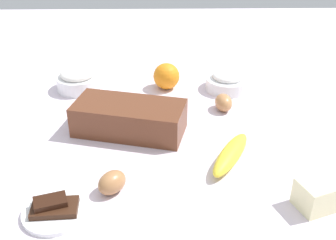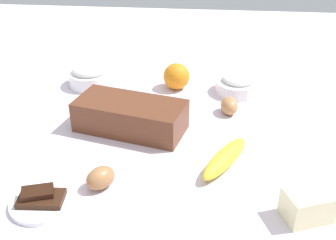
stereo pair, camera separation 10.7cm
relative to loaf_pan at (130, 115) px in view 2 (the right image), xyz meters
name	(u,v)px [view 2 (the right image)]	position (x,y,z in m)	size (l,w,h in m)	color
ground_plane	(168,137)	(-0.10, 0.01, -0.05)	(2.40, 2.40, 0.02)	silver
loaf_pan	(130,115)	(0.00, 0.00, 0.00)	(0.30, 0.19, 0.08)	brown
flour_bowl	(90,75)	(0.18, -0.26, -0.01)	(0.13, 0.13, 0.07)	white
sugar_bowl	(238,84)	(-0.29, -0.25, -0.01)	(0.13, 0.13, 0.06)	white
banana	(225,158)	(-0.24, 0.14, -0.02)	(0.19, 0.04, 0.04)	yellow
orange_fruit	(178,76)	(-0.10, -0.26, 0.00)	(0.08, 0.08, 0.08)	orange
butter_block	(308,205)	(-0.40, 0.29, -0.01)	(0.09, 0.06, 0.06)	#F4EDB2
egg_near_butter	(101,178)	(0.02, 0.24, -0.02)	(0.05, 0.05, 0.07)	#A77144
egg_beside_bowl	(229,106)	(-0.26, -0.11, -0.02)	(0.05, 0.05, 0.06)	#BA7E4C
chocolate_plate	(41,201)	(0.13, 0.31, -0.03)	(0.13, 0.13, 0.03)	white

